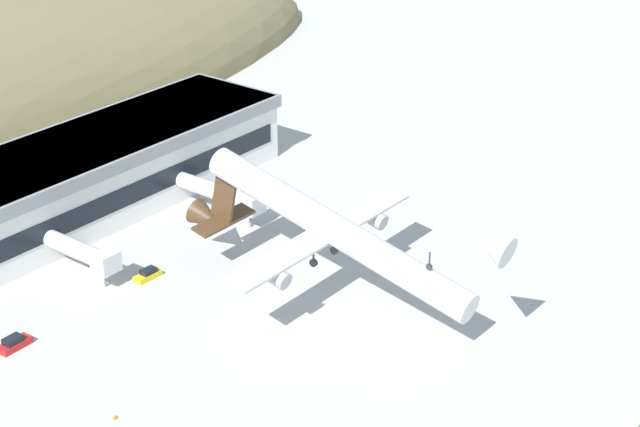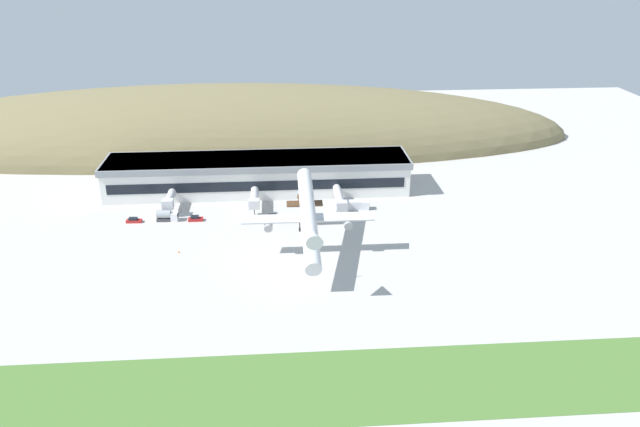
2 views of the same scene
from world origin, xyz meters
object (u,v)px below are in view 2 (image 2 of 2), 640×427
at_px(terminal_building, 258,172).
at_px(service_car_2, 134,220).
at_px(cargo_airplane, 308,217).
at_px(fuel_truck, 355,205).
at_px(jetway_1, 254,199).
at_px(jetway_0, 169,200).
at_px(box_truck, 167,216).
at_px(service_car_0, 272,217).
at_px(traffic_cone_0, 179,252).
at_px(service_car_1, 195,219).
at_px(jetway_2, 340,198).

relative_size(terminal_building, service_car_2, 21.73).
xyz_separation_m(cargo_airplane, fuel_truck, (16.60, 30.22, -9.86)).
xyz_separation_m(jetway_1, service_car_2, (-36.27, -6.53, -3.38)).
distance_m(terminal_building, jetway_0, 31.71).
xyz_separation_m(jetway_0, service_car_2, (-9.86, -7.50, -3.38)).
bearing_deg(box_truck, service_car_0, -1.57).
bearing_deg(traffic_cone_0, fuel_truck, 26.96).
xyz_separation_m(service_car_0, traffic_cone_0, (-25.32, -21.00, -0.31)).
relative_size(jetway_1, service_car_1, 2.98).
bearing_deg(traffic_cone_0, jetway_0, 102.37).
distance_m(jetway_1, box_truck, 27.14).
distance_m(jetway_2, service_car_0, 22.27).
distance_m(terminal_building, service_car_1, 30.73).
bearing_deg(cargo_airplane, service_car_1, 142.90).
bearing_deg(jetway_1, jetway_2, -3.99).
bearing_deg(service_car_2, fuel_truck, 4.22).
distance_m(service_car_1, service_car_2, 18.47).
xyz_separation_m(service_car_2, traffic_cone_0, (16.19, -21.36, -0.33)).
relative_size(jetway_0, traffic_cone_0, 19.82).
relative_size(service_car_1, service_car_2, 0.96).
relative_size(terminal_building, jetway_0, 8.82).
bearing_deg(service_car_2, service_car_0, -0.49).
xyz_separation_m(terminal_building, fuel_truck, (30.82, -18.31, -5.26)).
distance_m(terminal_building, cargo_airplane, 50.78).
relative_size(cargo_airplane, traffic_cone_0, 88.51).
height_order(jetway_2, service_car_1, jetway_2).
xyz_separation_m(jetway_0, jetway_1, (26.41, -0.97, 0.00)).
distance_m(jetway_0, fuel_truck, 58.29).
xyz_separation_m(jetway_2, traffic_cone_0, (-46.75, -26.03, -3.71)).
xyz_separation_m(cargo_airplane, box_truck, (-41.51, 25.71, -9.67)).
bearing_deg(service_car_2, terminal_building, 32.09).
bearing_deg(service_car_1, service_car_0, -0.21).
relative_size(terminal_building, jetway_2, 6.03).
distance_m(service_car_1, traffic_cone_0, 21.21).
distance_m(jetway_2, box_truck, 53.24).
bearing_deg(terminal_building, box_truck, -140.10).
xyz_separation_m(fuel_truck, box_truck, (-58.12, -4.51, 0.18)).
relative_size(fuel_truck, traffic_cone_0, 14.83).
bearing_deg(service_car_1, traffic_cone_0, -96.16).
xyz_separation_m(terminal_building, jetway_1, (-0.94, -16.80, -2.65)).
distance_m(service_car_1, box_truck, 8.63).
bearing_deg(jetway_1, service_car_2, -169.79).
height_order(jetway_1, box_truck, jetway_1).
relative_size(terminal_building, service_car_0, 24.31).
xyz_separation_m(cargo_airplane, service_car_0, (-9.92, 24.85, -10.64)).
distance_m(service_car_0, service_car_1, 23.04).
distance_m(jetway_1, fuel_truck, 31.91).
bearing_deg(jetway_2, jetway_0, 176.95).
bearing_deg(cargo_airplane, jetway_0, 141.81).
relative_size(terminal_building, service_car_1, 22.68).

